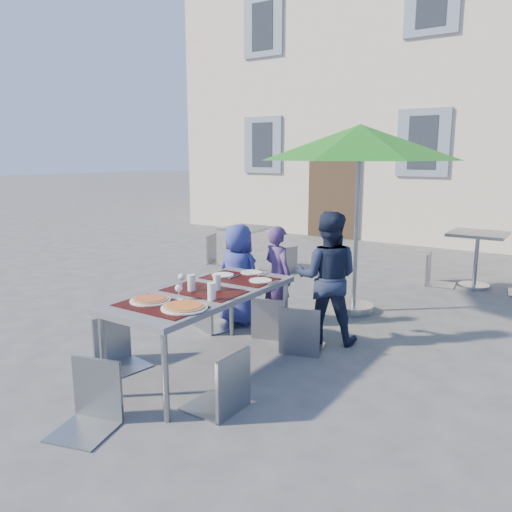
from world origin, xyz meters
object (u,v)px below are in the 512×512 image
Objects in this scene: chair_1 at (270,293)px; chair_0 at (210,281)px; chair_5 at (87,357)px; patio_umbrella at (360,144)px; chair_3 at (116,312)px; child_0 at (238,275)px; chair_2 at (302,301)px; bg_chair_l_0 at (217,231)px; child_1 at (278,275)px; cafe_table_0 at (246,241)px; chair_4 at (223,345)px; bg_chair_l_1 at (436,250)px; pizza_near_left at (150,299)px; child_2 at (327,277)px; dining_table at (204,297)px; bg_chair_r_0 at (285,244)px; cafe_table_1 at (477,248)px; pizza_near_right at (184,307)px.

chair_0 is at bearing -167.10° from chair_1.
patio_umbrella is (0.51, 3.62, 1.53)m from chair_5.
child_0 is at bearing 80.92° from chair_3.
chair_2 is at bearing 43.33° from chair_3.
chair_2 is (1.03, -0.38, -0.05)m from child_0.
bg_chair_l_0 is (-2.05, 4.12, 0.07)m from chair_3.
bg_chair_l_0 reaches higher than chair_5.
child_1 reaches higher than cafe_table_0.
patio_umbrella reaches higher than chair_3.
chair_1 is 0.85× the size of bg_chair_l_0.
chair_4 is 1.00× the size of bg_chair_l_1.
child_2 is (0.75, 1.79, -0.08)m from pizza_near_left.
dining_table is at bearing -53.25° from bg_chair_l_0.
child_0 is at bearing -129.00° from patio_umbrella.
child_0 is at bearing -57.05° from cafe_table_0.
child_1 is (0.38, 0.25, -0.01)m from child_0.
bg_chair_l_1 reaches higher than chair_3.
chair_5 is at bearing -100.27° from bg_chair_l_1.
chair_3 is 5.02m from bg_chair_l_1.
child_1 is at bearing 91.10° from chair_5.
dining_table is at bearing -70.00° from bg_chair_r_0.
chair_0 is at bearing -63.09° from cafe_table_0.
bg_chair_r_0 is 2.38m from bg_chair_l_1.
child_2 is 1.51× the size of chair_2.
cafe_table_1 is (2.13, 3.62, 0.04)m from chair_0.
child_0 is at bearing 66.47° from chair_0.
chair_3 is at bearing -72.51° from cafe_table_0.
patio_umbrella is at bearing 81.94° from chair_5.
cafe_table_1 is at bearing 65.33° from chair_3.
chair_4 reaches higher than cafe_table_0.
pizza_near_right is 4.92m from bg_chair_l_1.
patio_umbrella is at bearing 54.03° from chair_0.
bg_chair_l_1 is (0.94, 4.36, -0.16)m from dining_table.
child_0 is (-0.72, 1.73, -0.18)m from pizza_near_right.
bg_chair_l_0 reaches higher than bg_chair_r_0.
chair_0 reaches higher than bg_chair_l_1.
patio_umbrella is 2.54m from bg_chair_l_1.
child_2 reaches higher than bg_chair_l_0.
chair_5 reaches higher than bg_chair_r_0.
chair_5 is 1.21× the size of cafe_table_0.
chair_3 is 0.37× the size of patio_umbrella.
pizza_near_left is 0.79m from chair_4.
cafe_table_0 is 0.76× the size of bg_chair_l_0.
dining_table and cafe_table_0 have the same top height.
chair_5 is at bearing -92.93° from chair_1.
bg_chair_l_0 reaches higher than chair_3.
chair_4 is (0.07, -1.36, -0.00)m from chair_2.
bg_chair_l_1 is at bearing 79.73° from chair_5.
child_1 is at bearing -110.25° from bg_chair_l_1.
bg_chair_r_0 reaches higher than cafe_table_1.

